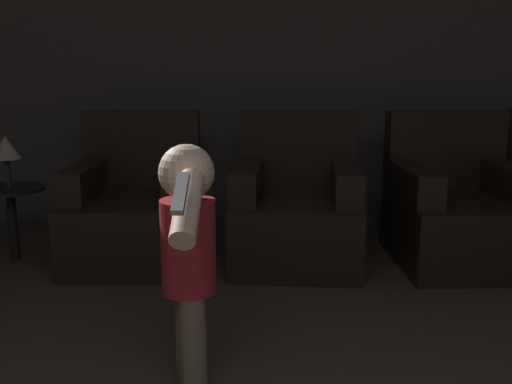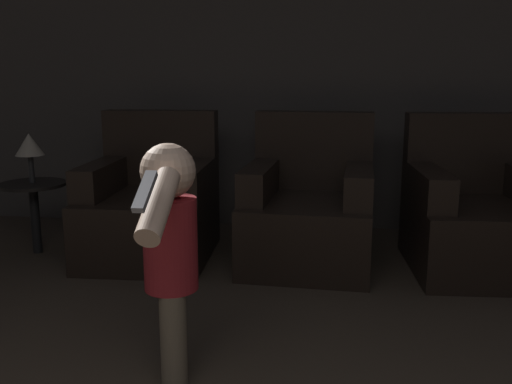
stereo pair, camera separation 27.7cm
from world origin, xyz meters
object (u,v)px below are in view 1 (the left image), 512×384
Objects in this scene: armchair_left at (136,210)px; armchair_right at (457,211)px; armchair_middle at (296,211)px; lamp at (6,149)px; person_toddler at (188,247)px.

armchair_left and armchair_right have the same top height.
armchair_left is 1.00× the size of armchair_middle.
armchair_middle is 1.83m from lamp.
armchair_left is at bearing 176.70° from armchair_right.
armchair_right is 2.10m from person_toddler.
armchair_middle is at bearing 1.83° from lamp.
lamp is (-0.77, -0.06, 0.39)m from armchair_left.
armchair_middle is at bearing -1.73° from armchair_left.
armchair_left is 1.60m from person_toddler.
lamp is (-2.78, -0.06, 0.39)m from armchair_right.
person_toddler is at bearing -137.81° from armchair_right.
lamp is at bearing -177.52° from armchair_left.
armchair_middle is 1.00× the size of armchair_right.
armchair_middle is 2.88× the size of lamp.
person_toddler is (-1.47, -1.49, 0.22)m from armchair_right.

